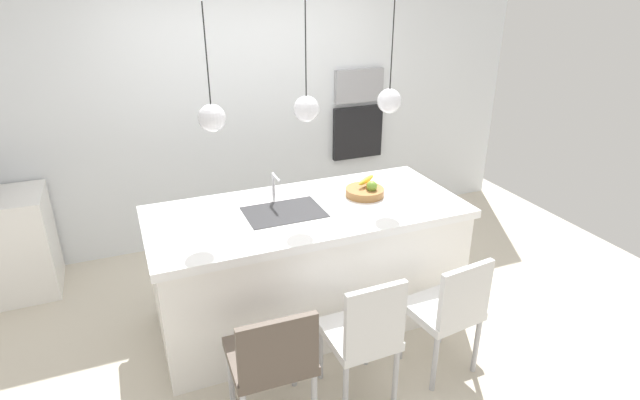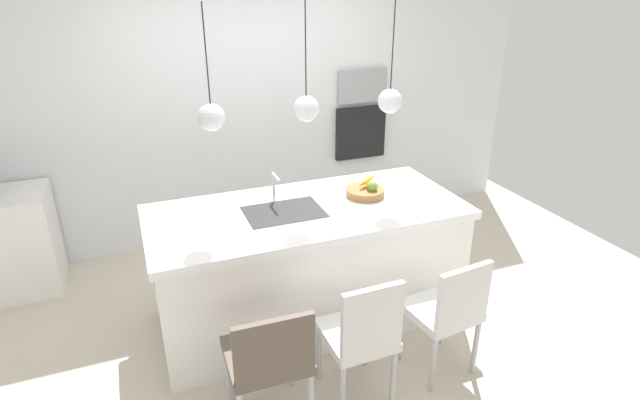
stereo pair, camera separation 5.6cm
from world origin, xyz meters
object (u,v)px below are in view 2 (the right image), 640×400
chair_far (448,310)px  chair_middle (361,333)px  microwave (362,86)px  oven (360,132)px  fruit_bowl (366,191)px  chair_near (269,357)px

chair_far → chair_middle: bearing=-179.3°
chair_middle → chair_far: size_ratio=1.03×
microwave → oven: 0.50m
fruit_bowl → chair_middle: size_ratio=0.33×
fruit_bowl → chair_middle: bearing=-116.9°
oven → chair_near: size_ratio=0.65×
fruit_bowl → oven: 1.67m
fruit_bowl → chair_near: (-1.09, -0.99, -0.48)m
chair_far → fruit_bowl: bearing=97.0°
chair_near → chair_far: bearing=0.1°
microwave → chair_near: 3.23m
fruit_bowl → microwave: (0.68, 1.53, 0.49)m
microwave → chair_near: (-1.77, -2.52, -0.97)m
microwave → chair_middle: bearing=-115.2°
chair_middle → chair_far: 0.63m
fruit_bowl → chair_middle: 1.22m
chair_middle → chair_far: bearing=0.7°
microwave → chair_far: (-0.56, -2.52, -0.96)m
fruit_bowl → chair_far: bearing=-83.0°
oven → chair_middle: 2.83m
fruit_bowl → chair_far: fruit_bowl is taller
chair_middle → fruit_bowl: bearing=63.1°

